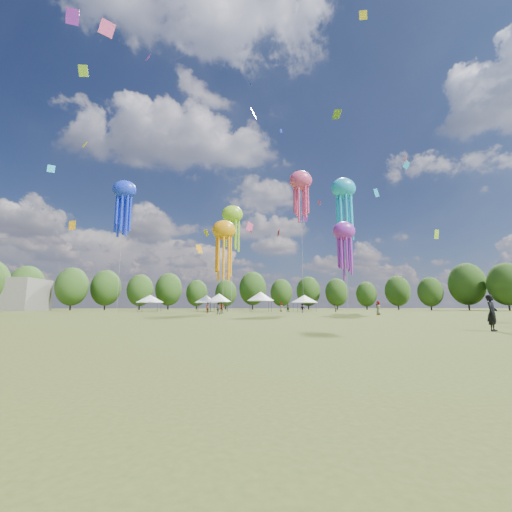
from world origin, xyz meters
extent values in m
plane|color=#384416|center=(0.00, 0.00, 0.00)|extent=(300.00, 300.00, 0.00)
imported|color=black|center=(6.68, -1.27, 0.87)|extent=(0.76, 0.71, 1.75)
imported|color=gray|center=(-6.72, 31.10, 0.83)|extent=(1.01, 0.93, 1.67)
imported|color=gray|center=(6.38, 52.29, 0.95)|extent=(0.84, 1.06, 1.90)
imported|color=gray|center=(17.13, 49.51, 0.77)|extent=(0.65, 0.80, 1.55)
imported|color=gray|center=(8.69, 43.42, 0.81)|extent=(1.10, 0.71, 1.62)
imported|color=gray|center=(-6.21, 37.38, 0.87)|extent=(1.10, 0.72, 1.75)
imported|color=gray|center=(7.18, 49.27, 0.85)|extent=(1.60, 0.55, 1.71)
imported|color=gray|center=(-8.62, 40.36, 0.91)|extent=(0.67, 0.78, 1.81)
imported|color=gray|center=(15.11, 26.96, 0.93)|extent=(0.73, 0.99, 1.86)
cylinder|color=#47474C|center=(-23.58, 54.25, 0.94)|extent=(0.08, 0.08, 1.87)
cylinder|color=#47474C|center=(-23.58, 58.32, 0.94)|extent=(0.08, 0.08, 1.87)
cylinder|color=#47474C|center=(-19.51, 54.25, 0.94)|extent=(0.08, 0.08, 1.87)
cylinder|color=#47474C|center=(-19.51, 58.32, 0.94)|extent=(0.08, 0.08, 1.87)
cube|color=white|center=(-21.54, 56.29, 1.92)|extent=(4.47, 4.47, 0.10)
cone|color=white|center=(-21.54, 56.29, 2.77)|extent=(5.80, 5.80, 1.60)
cylinder|color=#47474C|center=(-11.49, 56.67, 0.93)|extent=(0.08, 0.08, 1.86)
cylinder|color=#47474C|center=(-11.49, 60.32, 0.93)|extent=(0.08, 0.08, 1.86)
cylinder|color=#47474C|center=(-7.83, 56.67, 0.93)|extent=(0.08, 0.08, 1.86)
cylinder|color=#47474C|center=(-7.83, 60.32, 0.93)|extent=(0.08, 0.08, 1.86)
cube|color=white|center=(-9.66, 58.49, 1.91)|extent=(4.06, 4.06, 0.10)
cone|color=white|center=(-9.66, 58.49, 2.76)|extent=(5.27, 5.27, 1.59)
cylinder|color=#47474C|center=(-8.50, 50.25, 0.99)|extent=(0.08, 0.08, 1.98)
cylinder|color=#47474C|center=(-8.50, 53.73, 0.99)|extent=(0.08, 0.08, 1.98)
cylinder|color=#47474C|center=(-5.02, 50.25, 0.99)|extent=(0.08, 0.08, 1.98)
cylinder|color=#47474C|center=(-5.02, 53.73, 0.99)|extent=(0.08, 0.08, 1.98)
cube|color=white|center=(-6.76, 51.99, 2.03)|extent=(3.88, 3.88, 0.10)
cone|color=white|center=(-6.76, 51.99, 2.92)|extent=(5.05, 5.05, 1.69)
cylinder|color=#47474C|center=(-0.16, 49.47, 1.09)|extent=(0.08, 0.08, 2.19)
cylinder|color=#47474C|center=(-0.16, 53.47, 1.09)|extent=(0.08, 0.08, 2.19)
cylinder|color=#47474C|center=(3.84, 49.47, 1.09)|extent=(0.08, 0.08, 2.19)
cylinder|color=#47474C|center=(3.84, 53.47, 1.09)|extent=(0.08, 0.08, 2.19)
cube|color=white|center=(1.84, 51.47, 2.24)|extent=(4.40, 4.40, 0.10)
cone|color=white|center=(1.84, 51.47, 3.22)|extent=(5.72, 5.72, 1.87)
cylinder|color=#47474C|center=(9.68, 51.61, 0.93)|extent=(0.08, 0.08, 1.87)
cylinder|color=#47474C|center=(9.68, 55.66, 0.93)|extent=(0.08, 0.08, 1.87)
cylinder|color=#47474C|center=(13.74, 51.61, 0.93)|extent=(0.08, 0.08, 1.87)
cylinder|color=#47474C|center=(13.74, 55.66, 0.93)|extent=(0.08, 0.08, 1.87)
cube|color=white|center=(11.71, 53.63, 1.92)|extent=(4.45, 4.45, 0.10)
cone|color=white|center=(11.71, 53.63, 2.77)|extent=(5.79, 5.79, 1.60)
ellipsoid|color=#90D823|center=(-4.53, 41.62, 17.80)|extent=(3.87, 2.71, 3.29)
cylinder|color=beige|center=(-4.53, 41.62, 8.90)|extent=(0.03, 0.03, 17.80)
ellipsoid|color=#D73F72|center=(9.34, 45.23, 26.40)|extent=(4.67, 3.27, 3.97)
cylinder|color=beige|center=(9.34, 45.23, 13.20)|extent=(0.03, 0.03, 26.40)
ellipsoid|color=purple|center=(12.12, 30.47, 12.49)|extent=(3.43, 2.40, 2.92)
cylinder|color=beige|center=(12.12, 30.47, 6.24)|extent=(0.03, 0.03, 12.49)
ellipsoid|color=#1933E7|center=(-23.38, 40.14, 21.21)|extent=(3.94, 2.76, 3.35)
cylinder|color=beige|center=(-23.38, 40.14, 10.60)|extent=(0.03, 0.03, 21.21)
ellipsoid|color=orange|center=(-6.09, 30.53, 12.18)|extent=(3.43, 2.40, 2.91)
cylinder|color=beige|center=(-6.09, 30.53, 6.09)|extent=(0.03, 0.03, 12.18)
ellipsoid|color=#19A9DA|center=(21.32, 52.74, 28.03)|extent=(5.70, 3.99, 4.84)
cylinder|color=beige|center=(21.32, 52.74, 14.02)|extent=(0.03, 0.03, 28.03)
cube|color=#90D823|center=(-29.83, 35.47, 39.98)|extent=(1.59, 0.69, 1.94)
cube|color=#1933E7|center=(1.21, 38.35, 31.40)|extent=(0.26, 0.85, 1.06)
cube|color=#19A9DA|center=(-2.83, 61.50, 19.91)|extent=(1.06, 1.56, 1.87)
cube|color=#D73F72|center=(17.60, 59.38, 26.60)|extent=(0.84, 0.53, 1.04)
cube|color=purple|center=(-20.64, 40.01, 47.18)|extent=(1.20, 0.84, 1.52)
cube|color=red|center=(5.28, 48.74, 16.13)|extent=(0.39, 1.29, 1.50)
cube|color=yellow|center=(16.01, 28.17, 48.24)|extent=(1.24, 0.45, 1.65)
cube|color=#1933E7|center=(-0.29, 54.43, 54.46)|extent=(0.41, 0.90, 1.09)
cube|color=#19A9DA|center=(25.80, 34.88, 25.87)|extent=(1.60, 0.46, 1.76)
cube|color=#D73F72|center=(-19.85, 18.35, 32.60)|extent=(1.72, 0.66, 2.18)
cube|color=purple|center=(-21.88, 14.79, 30.35)|extent=(1.35, 0.61, 1.61)
cube|color=red|center=(-1.20, 35.88, 34.45)|extent=(1.29, 1.51, 2.04)
cube|color=orange|center=(-12.34, 69.97, 16.21)|extent=(1.94, 1.63, 2.60)
cube|color=yellow|center=(-28.33, 34.96, 26.65)|extent=(1.15, 0.68, 1.31)
cube|color=#90D823|center=(15.99, 41.34, 38.97)|extent=(1.61, 1.41, 2.39)
cube|color=#19A9DA|center=(29.20, 52.70, 27.21)|extent=(1.87, 0.94, 2.34)
cube|color=purple|center=(16.72, 69.79, 25.43)|extent=(1.61, 0.87, 1.79)
cube|color=red|center=(20.24, 26.16, 22.39)|extent=(0.62, 0.60, 0.97)
cube|color=orange|center=(-37.77, 54.16, 17.99)|extent=(1.21, 2.23, 2.24)
cube|color=yellow|center=(-9.56, 49.37, 15.95)|extent=(1.18, 1.07, 1.40)
cube|color=#90D823|center=(29.72, 33.96, 13.18)|extent=(1.16, 0.80, 1.61)
cube|color=#1933E7|center=(8.27, 59.76, 45.53)|extent=(0.73, 0.52, 1.01)
cube|color=#19A9DA|center=(-26.29, 22.15, 17.01)|extent=(0.83, 0.62, 0.99)
cube|color=#D73F72|center=(-0.53, 50.94, 17.85)|extent=(1.78, 1.35, 2.49)
cylinder|color=#38281C|center=(-60.14, 80.52, 1.77)|extent=(0.44, 0.44, 3.53)
ellipsoid|color=#2B4B19|center=(-60.14, 80.52, 6.85)|extent=(8.83, 8.83, 11.04)
cylinder|color=#38281C|center=(-47.17, 78.19, 1.68)|extent=(0.44, 0.44, 3.36)
ellipsoid|color=#2B4B19|center=(-47.17, 78.19, 6.51)|extent=(8.40, 8.40, 10.51)
cylinder|color=#38281C|center=(-40.68, 85.49, 1.71)|extent=(0.44, 0.44, 3.41)
ellipsoid|color=#2B4B19|center=(-40.68, 85.49, 6.61)|extent=(8.53, 8.53, 10.66)
cylinder|color=#38281C|center=(-30.60, 85.02, 1.53)|extent=(0.44, 0.44, 3.07)
ellipsoid|color=#2B4B19|center=(-30.60, 85.02, 5.94)|extent=(7.66, 7.66, 9.58)
cylinder|color=#38281C|center=(-23.51, 93.33, 1.72)|extent=(0.44, 0.44, 3.43)
ellipsoid|color=#2B4B19|center=(-23.51, 93.33, 6.65)|extent=(8.58, 8.58, 10.73)
cylinder|color=#38281C|center=(-14.76, 98.96, 1.47)|extent=(0.44, 0.44, 2.95)
ellipsoid|color=#2B4B19|center=(-14.76, 98.96, 5.71)|extent=(7.37, 7.37, 9.21)
cylinder|color=#38281C|center=(-4.70, 95.06, 1.45)|extent=(0.44, 0.44, 2.89)
ellipsoid|color=#2B4B19|center=(-4.70, 95.06, 5.61)|extent=(7.23, 7.23, 9.04)
cylinder|color=#38281C|center=(4.91, 99.49, 1.92)|extent=(0.44, 0.44, 3.84)
ellipsoid|color=#2B4B19|center=(4.91, 99.49, 7.44)|extent=(9.60, 9.60, 11.99)
cylinder|color=#38281C|center=(13.19, 88.44, 1.42)|extent=(0.44, 0.44, 2.84)
ellipsoid|color=#2B4B19|center=(13.19, 88.44, 5.51)|extent=(7.11, 7.11, 8.89)
cylinder|color=#38281C|center=(22.93, 91.04, 1.58)|extent=(0.44, 0.44, 3.16)
ellipsoid|color=#2B4B19|center=(22.93, 91.04, 6.13)|extent=(7.91, 7.91, 9.88)
cylinder|color=#38281C|center=(30.69, 85.29, 1.44)|extent=(0.44, 0.44, 2.88)
ellipsoid|color=#2B4B19|center=(30.69, 85.29, 5.59)|extent=(7.21, 7.21, 9.01)
cylinder|color=#38281C|center=(41.52, 87.24, 1.31)|extent=(0.44, 0.44, 2.63)
ellipsoid|color=#2B4B19|center=(41.52, 87.24, 5.09)|extent=(6.57, 6.57, 8.22)
cylinder|color=#38281C|center=(50.52, 83.73, 1.56)|extent=(0.44, 0.44, 3.13)
ellipsoid|color=#2B4B19|center=(50.52, 83.73, 6.06)|extent=(7.81, 7.81, 9.77)
cylinder|color=#38281C|center=(53.64, 71.81, 1.36)|extent=(0.44, 0.44, 2.72)
ellipsoid|color=#2B4B19|center=(53.64, 71.81, 5.27)|extent=(6.80, 6.80, 8.50)
cylinder|color=#38281C|center=(62.96, 68.92, 1.90)|extent=(0.44, 0.44, 3.81)
ellipsoid|color=#2B4B19|center=(62.96, 68.92, 7.38)|extent=(9.52, 9.52, 11.90)
cylinder|color=#38281C|center=(66.57, 59.80, 1.76)|extent=(0.44, 0.44, 3.51)
ellipsoid|color=#2B4B19|center=(66.57, 59.80, 6.80)|extent=(8.78, 8.78, 10.97)
camera|label=1|loc=(-6.37, -15.80, 1.20)|focal=22.68mm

